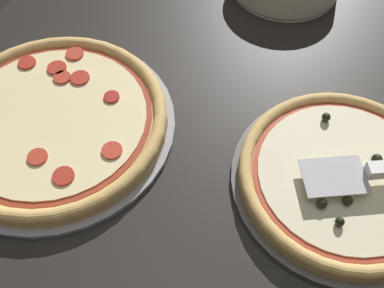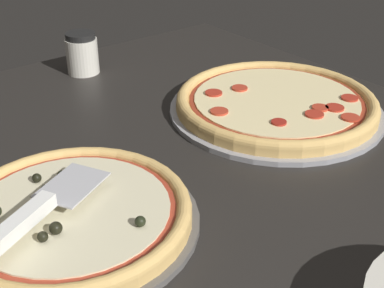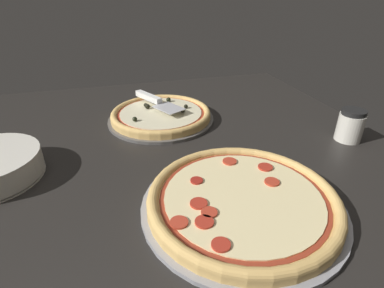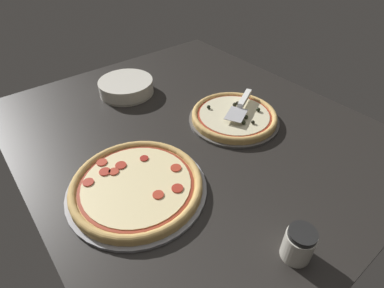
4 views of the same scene
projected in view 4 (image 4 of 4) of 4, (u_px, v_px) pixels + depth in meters
ground_plane at (192, 131)px, 118.49cm from camera, size 143.34×123.55×3.60cm
pizza_pan_front at (234, 119)px, 120.88cm from camera, size 36.19×36.19×1.00cm
pizza_front at (234, 116)px, 119.67cm from camera, size 34.02×34.02×3.89cm
pizza_pan_back at (137, 189)px, 92.17cm from camera, size 42.89×42.89×1.00cm
pizza_back at (137, 185)px, 90.99cm from camera, size 40.32×40.32×2.86cm
serving_spatula at (243, 102)px, 121.52cm from camera, size 14.58×22.42×2.00cm
plate_stack at (126, 87)px, 136.27cm from camera, size 24.43×24.43×6.30cm
parmesan_shaker at (299, 244)px, 72.72cm from camera, size 7.50×7.50×9.69cm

